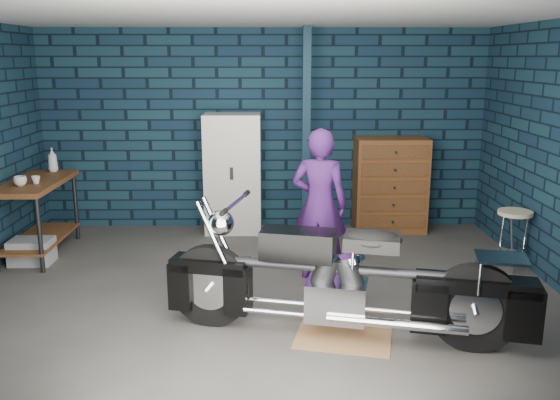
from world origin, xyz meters
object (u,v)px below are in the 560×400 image
at_px(person, 319,205).
at_px(shop_stool, 513,240).
at_px(motorcycle, 345,273).
at_px(tool_chest, 390,185).
at_px(storage_bin, 32,251).
at_px(workbench, 38,218).
at_px(locker, 233,174).

height_order(person, shop_stool, person).
bearing_deg(shop_stool, motorcycle, -141.94).
relative_size(motorcycle, tool_chest, 2.06).
xyz_separation_m(person, shop_stool, (2.17, 0.20, -0.47)).
bearing_deg(motorcycle, storage_bin, 163.63).
relative_size(person, shop_stool, 2.39).
height_order(workbench, person, person).
height_order(storage_bin, tool_chest, tool_chest).
bearing_deg(storage_bin, shop_stool, -3.06).
relative_size(workbench, motorcycle, 0.53).
relative_size(storage_bin, shop_stool, 0.68).
bearing_deg(motorcycle, tool_chest, 85.73).
height_order(person, tool_chest, person).
bearing_deg(person, workbench, 0.27).
bearing_deg(locker, shop_stool, -26.13).
distance_m(workbench, motorcycle, 4.06).
distance_m(locker, tool_chest, 2.13).
height_order(motorcycle, tool_chest, tool_chest).
distance_m(motorcycle, person, 1.44).
bearing_deg(tool_chest, motorcycle, -107.50).
xyz_separation_m(person, tool_chest, (1.11, 1.77, -0.17)).
xyz_separation_m(motorcycle, tool_chest, (1.01, 3.19, 0.06)).
height_order(person, locker, person).
xyz_separation_m(locker, tool_chest, (2.12, 0.00, -0.16)).
xyz_separation_m(tool_chest, shop_stool, (1.07, -1.57, -0.30)).
bearing_deg(motorcycle, workbench, 159.86).
bearing_deg(storage_bin, locker, 29.55).
distance_m(workbench, storage_bin, 0.45).
distance_m(locker, shop_stool, 3.58).
bearing_deg(locker, tool_chest, 0.00).
bearing_deg(motorcycle, locker, 122.58).
bearing_deg(person, locker, -45.93).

